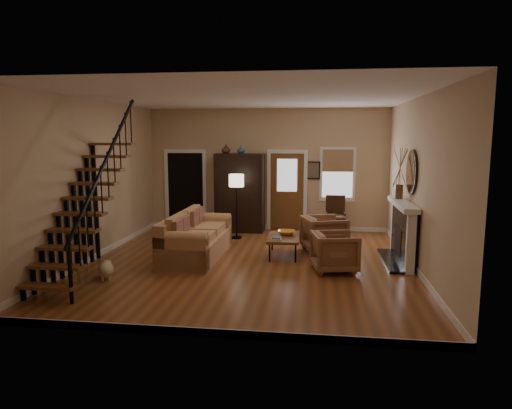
# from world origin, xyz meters

# --- Properties ---
(room) EXTENTS (7.00, 7.33, 3.30)m
(room) POSITION_xyz_m (-0.41, 1.76, 1.51)
(room) COLOR brown
(room) RESTS_ON ground
(staircase) EXTENTS (0.94, 2.80, 3.20)m
(staircase) POSITION_xyz_m (-2.78, -1.30, 1.60)
(staircase) COLOR brown
(staircase) RESTS_ON ground
(fireplace) EXTENTS (0.33, 1.95, 2.30)m
(fireplace) POSITION_xyz_m (3.13, 0.50, 0.74)
(fireplace) COLOR black
(fireplace) RESTS_ON ground
(armoire) EXTENTS (1.30, 0.60, 2.10)m
(armoire) POSITION_xyz_m (-0.70, 3.15, 1.05)
(armoire) COLOR black
(armoire) RESTS_ON ground
(vase_a) EXTENTS (0.24, 0.24, 0.25)m
(vase_a) POSITION_xyz_m (-1.05, 3.05, 2.22)
(vase_a) COLOR #4C2619
(vase_a) RESTS_ON armoire
(vase_b) EXTENTS (0.20, 0.20, 0.21)m
(vase_b) POSITION_xyz_m (-0.65, 3.05, 2.21)
(vase_b) COLOR #334C60
(vase_b) RESTS_ON armoire
(sofa) EXTENTS (1.07, 2.41, 0.89)m
(sofa) POSITION_xyz_m (-1.16, 0.32, 0.45)
(sofa) COLOR tan
(sofa) RESTS_ON ground
(coffee_table) EXTENTS (0.71, 1.16, 0.43)m
(coffee_table) POSITION_xyz_m (0.66, 0.65, 0.22)
(coffee_table) COLOR brown
(coffee_table) RESTS_ON ground
(bowl) EXTENTS (0.39, 0.39, 0.10)m
(bowl) POSITION_xyz_m (0.71, 0.80, 0.48)
(bowl) COLOR orange
(bowl) RESTS_ON coffee_table
(books) EXTENTS (0.21, 0.28, 0.05)m
(books) POSITION_xyz_m (0.54, 0.35, 0.46)
(books) COLOR beige
(books) RESTS_ON coffee_table
(armchair_left) EXTENTS (0.97, 0.95, 0.75)m
(armchair_left) POSITION_xyz_m (1.71, -0.33, 0.38)
(armchair_left) COLOR brown
(armchair_left) RESTS_ON ground
(armchair_right) EXTENTS (1.12, 1.10, 0.81)m
(armchair_right) POSITION_xyz_m (1.53, 1.14, 0.40)
(armchair_right) COLOR brown
(armchair_right) RESTS_ON ground
(floor_lamp) EXTENTS (0.37, 0.37, 1.62)m
(floor_lamp) POSITION_xyz_m (-0.63, 2.24, 0.81)
(floor_lamp) COLOR black
(floor_lamp) RESTS_ON ground
(side_chair) EXTENTS (0.54, 0.54, 1.02)m
(side_chair) POSITION_xyz_m (1.85, 2.95, 0.51)
(side_chair) COLOR #341C10
(side_chair) RESTS_ON ground
(dog) EXTENTS (0.40, 0.51, 0.32)m
(dog) POSITION_xyz_m (-2.39, -1.38, 0.16)
(dog) COLOR beige
(dog) RESTS_ON ground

